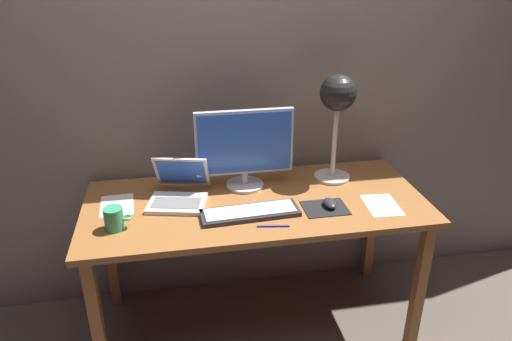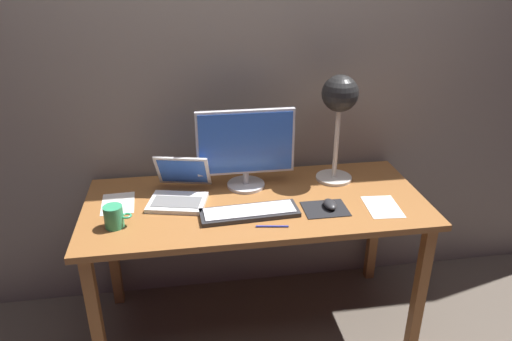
# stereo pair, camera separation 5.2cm
# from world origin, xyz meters

# --- Properties ---
(ground_plane) EXTENTS (4.80, 4.80, 0.00)m
(ground_plane) POSITION_xyz_m (0.00, 0.00, 0.00)
(ground_plane) COLOR brown
(ground_plane) RESTS_ON ground
(back_wall) EXTENTS (4.80, 0.06, 2.60)m
(back_wall) POSITION_xyz_m (0.00, 0.40, 1.30)
(back_wall) COLOR gray
(back_wall) RESTS_ON ground
(desk) EXTENTS (1.60, 0.70, 0.74)m
(desk) POSITION_xyz_m (0.00, 0.00, 0.66)
(desk) COLOR #935B2D
(desk) RESTS_ON ground
(monitor) EXTENTS (0.47, 0.19, 0.40)m
(monitor) POSITION_xyz_m (-0.03, 0.16, 0.95)
(monitor) COLOR silver
(monitor) RESTS_ON desk
(keyboard_main) EXTENTS (0.45, 0.17, 0.03)m
(keyboard_main) POSITION_xyz_m (-0.05, -0.13, 0.75)
(keyboard_main) COLOR #28282B
(keyboard_main) RESTS_ON desk
(laptop) EXTENTS (0.32, 0.34, 0.20)m
(laptop) POSITION_xyz_m (-0.35, 0.08, 0.80)
(laptop) COLOR silver
(laptop) RESTS_ON desk
(desk_lamp) EXTENTS (0.18, 0.18, 0.54)m
(desk_lamp) POSITION_xyz_m (0.43, 0.17, 1.15)
(desk_lamp) COLOR beige
(desk_lamp) RESTS_ON desk
(mousepad) EXTENTS (0.20, 0.16, 0.00)m
(mousepad) POSITION_xyz_m (0.30, -0.13, 0.74)
(mousepad) COLOR black
(mousepad) RESTS_ON desk
(mouse) EXTENTS (0.06, 0.10, 0.03)m
(mouse) POSITION_xyz_m (0.32, -0.12, 0.76)
(mouse) COLOR #28282B
(mouse) RESTS_ON mousepad
(coffee_mug) EXTENTS (0.12, 0.08, 0.10)m
(coffee_mug) POSITION_xyz_m (-0.63, -0.14, 0.79)
(coffee_mug) COLOR #339966
(coffee_mug) RESTS_ON desk
(paper_sheet_near_mouse) EXTENTS (0.16, 0.22, 0.00)m
(paper_sheet_near_mouse) POSITION_xyz_m (0.57, -0.15, 0.74)
(paper_sheet_near_mouse) COLOR white
(paper_sheet_near_mouse) RESTS_ON desk
(paper_sheet_by_keyboard) EXTENTS (0.16, 0.22, 0.00)m
(paper_sheet_by_keyboard) POSITION_xyz_m (-0.64, 0.07, 0.74)
(paper_sheet_by_keyboard) COLOR white
(paper_sheet_by_keyboard) RESTS_ON desk
(pen) EXTENTS (0.14, 0.03, 0.01)m
(pen) POSITION_xyz_m (0.03, -0.25, 0.74)
(pen) COLOR #2633A5
(pen) RESTS_ON desk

